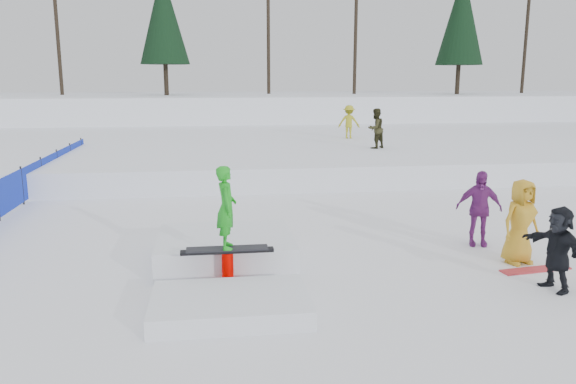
{
  "coord_description": "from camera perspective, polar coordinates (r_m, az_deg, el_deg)",
  "views": [
    {
      "loc": [
        -1.12,
        -9.91,
        3.56
      ],
      "look_at": [
        0.5,
        2.0,
        1.1
      ],
      "focal_mm": 35.0,
      "sensor_mm": 36.0,
      "label": 1
    }
  ],
  "objects": [
    {
      "name": "spectator_yellow",
      "position": [
        11.73,
        22.55,
        -2.8
      ],
      "size": [
        0.91,
        0.7,
        1.66
      ],
      "primitive_type": "imported",
      "rotation": [
        0.0,
        0.0,
        0.24
      ],
      "color": "#C08D1F",
      "rests_on": "ground"
    },
    {
      "name": "jib_rail_feature",
      "position": [
        10.41,
        -6.24,
        -6.74
      ],
      "size": [
        2.6,
        4.4,
        2.11
      ],
      "color": "white",
      "rests_on": "ground"
    },
    {
      "name": "walker_olive",
      "position": [
        22.47,
        8.89,
        6.4
      ],
      "size": [
        0.96,
        0.9,
        1.57
      ],
      "primitive_type": "imported",
      "rotation": [
        0.0,
        0.0,
        3.68
      ],
      "color": "black",
      "rests_on": "snow_midrise"
    },
    {
      "name": "loose_board_red",
      "position": [
        11.63,
        23.84,
        -7.22
      ],
      "size": [
        1.42,
        0.46,
        0.03
      ],
      "primitive_type": "cube",
      "rotation": [
        0.0,
        0.0,
        0.13
      ],
      "color": "#B72B32",
      "rests_on": "ground"
    },
    {
      "name": "walker_ygreen",
      "position": [
        26.07,
        6.21,
        7.1
      ],
      "size": [
        1.11,
        0.87,
        1.51
      ],
      "primitive_type": "imported",
      "rotation": [
        0.0,
        0.0,
        2.78
      ],
      "color": "#A5A21E",
      "rests_on": "snow_midrise"
    },
    {
      "name": "snow_midrise",
      "position": [
        26.13,
        -5.26,
        4.58
      ],
      "size": [
        50.0,
        18.0,
        0.8
      ],
      "primitive_type": "cube",
      "color": "white",
      "rests_on": "ground"
    },
    {
      "name": "treeline",
      "position": [
        39.07,
        3.19,
        17.27
      ],
      "size": [
        40.24,
        4.22,
        10.5
      ],
      "color": "black",
      "rests_on": "snow_berm"
    },
    {
      "name": "ground",
      "position": [
        10.59,
        -1.23,
        -8.08
      ],
      "size": [
        120.0,
        120.0,
        0.0
      ],
      "primitive_type": "plane",
      "color": "white"
    },
    {
      "name": "spectator_purple",
      "position": [
        12.67,
        18.81,
        -1.58
      ],
      "size": [
        1.03,
        0.63,
        1.63
      ],
      "primitive_type": "imported",
      "rotation": [
        0.0,
        0.0,
        -0.26
      ],
      "color": "#762779",
      "rests_on": "ground"
    },
    {
      "name": "safety_fence",
      "position": [
        17.62,
        -25.39,
        0.61
      ],
      "size": [
        0.05,
        16.0,
        1.1
      ],
      "color": "#132AB0",
      "rests_on": "ground"
    },
    {
      "name": "spectator_dark",
      "position": [
        10.54,
        25.72,
        -5.2
      ],
      "size": [
        0.67,
        1.41,
        1.46
      ],
      "primitive_type": "imported",
      "rotation": [
        0.0,
        0.0,
        -1.39
      ],
      "color": "black",
      "rests_on": "ground"
    },
    {
      "name": "snow_berm",
      "position": [
        40.0,
        -6.2,
        8.13
      ],
      "size": [
        60.0,
        14.0,
        2.4
      ],
      "primitive_type": "cube",
      "color": "white",
      "rests_on": "ground"
    }
  ]
}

